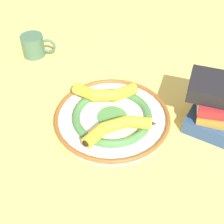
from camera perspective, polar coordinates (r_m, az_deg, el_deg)
name	(u,v)px	position (r m, az deg, el deg)	size (l,w,h in m)	color
ground_plane	(122,119)	(0.89, 1.86, -1.20)	(2.80, 2.80, 0.00)	#E5CC6B
decorative_bowl	(112,117)	(0.87, 0.00, -0.99)	(0.32, 0.32, 0.03)	white
banana_a	(118,127)	(0.80, 1.03, -2.75)	(0.15, 0.16, 0.03)	yellow
banana_b	(104,93)	(0.90, -1.51, 3.49)	(0.10, 0.19, 0.03)	yellow
coffee_mug	(34,45)	(1.15, -14.12, 11.75)	(0.08, 0.12, 0.08)	#477056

